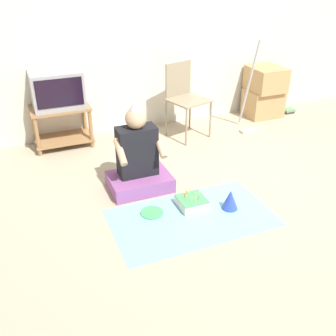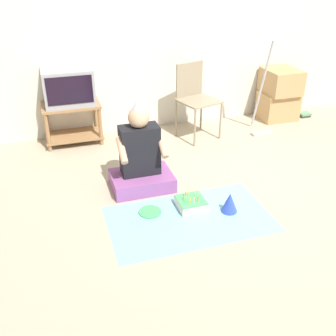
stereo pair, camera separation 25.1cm
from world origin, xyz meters
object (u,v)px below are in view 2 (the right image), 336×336
object	(u,v)px
book_pile	(304,115)
party_hat_blue	(230,202)
tv	(68,87)
person_seated	(141,160)
cardboard_box_stack	(279,94)
dust_mop	(262,108)
paper_plate	(150,212)
folding_chair	(195,95)
birthday_cake	(191,203)

from	to	relation	value
book_pile	party_hat_blue	xyz separation A→B (m)	(-2.02, -1.80, 0.07)
tv	person_seated	xyz separation A→B (m)	(0.52, -1.25, -0.40)
cardboard_box_stack	book_pile	world-z (taller)	cardboard_box_stack
dust_mop	paper_plate	distance (m)	2.26
folding_chair	book_pile	xyz separation A→B (m)	(1.71, 0.12, -0.50)
tv	dust_mop	size ratio (longest dim) A/B	0.48
book_pile	person_seated	distance (m)	2.90
birthday_cake	paper_plate	size ratio (longest dim) A/B	1.23
tv	dust_mop	bearing A→B (deg)	-10.33
dust_mop	paper_plate	xyz separation A→B (m)	(-1.81, -1.31, -0.32)
party_hat_blue	person_seated	bearing A→B (deg)	133.60
dust_mop	birthday_cake	world-z (taller)	dust_mop
dust_mop	book_pile	bearing A→B (deg)	18.90
tv	person_seated	bearing A→B (deg)	-67.51
folding_chair	cardboard_box_stack	world-z (taller)	folding_chair
birthday_cake	book_pile	bearing A→B (deg)	35.32
dust_mop	book_pile	distance (m)	0.98
birthday_cake	paper_plate	bearing A→B (deg)	174.85
folding_chair	person_seated	bearing A→B (deg)	-132.67
dust_mop	person_seated	distance (m)	1.96
dust_mop	book_pile	world-z (taller)	dust_mop
party_hat_blue	cardboard_box_stack	bearing A→B (deg)	49.19
cardboard_box_stack	party_hat_blue	world-z (taller)	cardboard_box_stack
book_pile	party_hat_blue	bearing A→B (deg)	-138.26
tv	paper_plate	world-z (taller)	tv
dust_mop	person_seated	bearing A→B (deg)	-154.72
cardboard_box_stack	birthday_cake	world-z (taller)	cardboard_box_stack
cardboard_box_stack	book_pile	xyz separation A→B (m)	(0.42, -0.05, -0.32)
birthday_cake	cardboard_box_stack	bearing A→B (deg)	41.72
folding_chair	birthday_cake	world-z (taller)	folding_chair
party_hat_blue	paper_plate	bearing A→B (deg)	164.23
cardboard_box_stack	birthday_cake	xyz separation A→B (m)	(-1.90, -1.69, -0.30)
party_hat_blue	paper_plate	world-z (taller)	party_hat_blue
dust_mop	party_hat_blue	xyz separation A→B (m)	(-1.14, -1.50, -0.23)
book_pile	paper_plate	distance (m)	3.14
paper_plate	tv	bearing A→B (deg)	105.43
cardboard_box_stack	birthday_cake	bearing A→B (deg)	-138.28
tv	folding_chair	bearing A→B (deg)	-9.26
cardboard_box_stack	dust_mop	bearing A→B (deg)	-142.65
book_pile	person_seated	size ratio (longest dim) A/B	0.18
tv	birthday_cake	world-z (taller)	tv
folding_chair	party_hat_blue	world-z (taller)	folding_chair
person_seated	birthday_cake	size ratio (longest dim) A/B	3.62
folding_chair	paper_plate	bearing A→B (deg)	-123.31
person_seated	party_hat_blue	xyz separation A→B (m)	(0.63, -0.66, -0.19)
dust_mop	cardboard_box_stack	bearing A→B (deg)	37.35
folding_chair	dust_mop	distance (m)	0.87
birthday_cake	folding_chair	bearing A→B (deg)	68.31
tv	dust_mop	xyz separation A→B (m)	(2.29, -0.42, -0.36)
person_seated	birthday_cake	bearing A→B (deg)	-56.90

